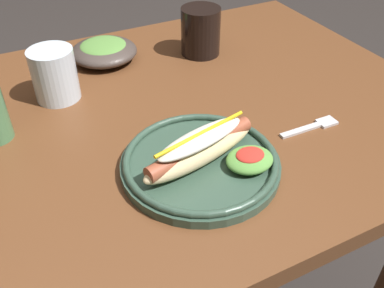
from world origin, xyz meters
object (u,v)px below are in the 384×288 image
(water_cup, at_px, (54,75))
(side_bowl, at_px, (104,50))
(fork, at_px, (313,126))
(soda_cup, at_px, (201,31))
(hot_dog_plate, at_px, (203,159))

(water_cup, xyz_separation_m, side_bowl, (0.13, 0.11, -0.03))
(fork, xyz_separation_m, soda_cup, (-0.04, 0.36, 0.05))
(hot_dog_plate, relative_size, side_bowl, 1.71)
(soda_cup, relative_size, water_cup, 1.05)
(hot_dog_plate, distance_m, fork, 0.24)
(soda_cup, bearing_deg, side_bowl, 162.65)
(side_bowl, bearing_deg, hot_dog_plate, -86.81)
(hot_dog_plate, bearing_deg, water_cup, 115.88)
(hot_dog_plate, relative_size, fork, 2.16)
(hot_dog_plate, distance_m, soda_cup, 0.42)
(hot_dog_plate, bearing_deg, side_bowl, 93.19)
(soda_cup, height_order, side_bowl, soda_cup)
(fork, relative_size, water_cup, 1.15)
(fork, bearing_deg, side_bowl, 122.06)
(hot_dog_plate, bearing_deg, fork, 2.31)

